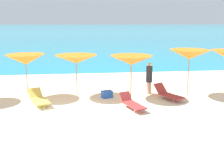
{
  "coord_description": "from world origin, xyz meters",
  "views": [
    {
      "loc": [
        0.32,
        -9.09,
        3.65
      ],
      "look_at": [
        1.67,
        2.67,
        1.2
      ],
      "focal_mm": 40.46,
      "sensor_mm": 36.0,
      "label": 1
    }
  ],
  "objects": [
    {
      "name": "umbrella_2",
      "position": [
        -2.5,
        3.55,
        1.87
      ],
      "size": [
        2.07,
        2.07,
        2.12
      ],
      "color": "#9E7F59",
      "rests_on": "ground_plane"
    },
    {
      "name": "beachgoer_0",
      "position": [
        3.68,
        3.31,
        0.87
      ],
      "size": [
        0.32,
        0.32,
        1.64
      ],
      "rotation": [
        0.0,
        0.0,
        1.63
      ],
      "color": "#DBAA84",
      "rests_on": "ground_plane"
    },
    {
      "name": "ocean_water",
      "position": [
        0.0,
        229.07,
        0.01
      ],
      "size": [
        650.0,
        440.0,
        0.02
      ],
      "primitive_type": "cube",
      "color": "teal",
      "rests_on": "ground_plane"
    },
    {
      "name": "lounge_chair_2",
      "position": [
        -1.73,
        2.19,
        0.27
      ],
      "size": [
        1.23,
        1.78,
        0.59
      ],
      "rotation": [
        0.0,
        0.0,
        0.43
      ],
      "color": "#D8BF4C",
      "rests_on": "ground_plane"
    },
    {
      "name": "lounge_chair_4",
      "position": [
        2.36,
        1.15,
        0.24
      ],
      "size": [
        1.0,
        1.63,
        0.57
      ],
      "rotation": [
        0.0,
        0.0,
        0.34
      ],
      "color": "#A53333",
      "rests_on": "ground_plane"
    },
    {
      "name": "lounge_chair_0",
      "position": [
        4.37,
        2.3,
        0.26
      ],
      "size": [
        1.24,
        1.69,
        0.65
      ],
      "rotation": [
        0.0,
        0.0,
        0.47
      ],
      "color": "#A53333",
      "rests_on": "ground_plane"
    },
    {
      "name": "umbrella_4",
      "position": [
        2.64,
        2.88,
        1.84
      ],
      "size": [
        2.08,
        2.08,
        2.08
      ],
      "color": "#9E7F59",
      "rests_on": "ground_plane"
    },
    {
      "name": "umbrella_5",
      "position": [
        5.59,
        2.88,
        2.08
      ],
      "size": [
        2.06,
        2.06,
        2.33
      ],
      "color": "#9E7F59",
      "rests_on": "ground_plane"
    },
    {
      "name": "ground_plane",
      "position": [
        0.0,
        10.0,
        -0.15
      ],
      "size": [
        50.0,
        100.0,
        0.3
      ],
      "primitive_type": "cube",
      "color": "beige"
    },
    {
      "name": "cooler_box",
      "position": [
        1.44,
        2.87,
        0.17
      ],
      "size": [
        0.6,
        0.52,
        0.34
      ],
      "primitive_type": "cube",
      "rotation": [
        0.0,
        0.0,
        0.38
      ],
      "color": "blue",
      "rests_on": "ground_plane"
    },
    {
      "name": "umbrella_3",
      "position": [
        -0.04,
        3.47,
        1.85
      ],
      "size": [
        2.22,
        2.22,
        2.07
      ],
      "color": "#9E7F59",
      "rests_on": "ground_plane"
    }
  ]
}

